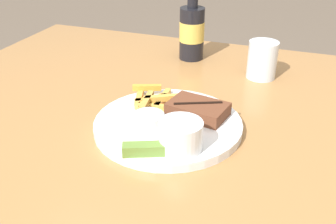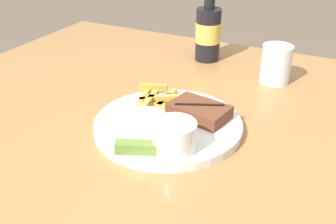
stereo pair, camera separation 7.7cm
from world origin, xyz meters
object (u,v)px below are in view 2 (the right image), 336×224
at_px(fork_utensil, 144,106).
at_px(drinking_glass, 276,64).
at_px(coleslaw_cup, 174,134).
at_px(knife_utensil, 186,116).
at_px(dinner_plate, 168,125).
at_px(pickle_spear, 138,148).
at_px(dipping_sauce_cup, 148,118).
at_px(beer_bottle, 208,31).
at_px(steak_portion, 199,111).

bearing_deg(fork_utensil, drinking_glass, 77.17).
bearing_deg(coleslaw_cup, drinking_glass, 78.45).
bearing_deg(knife_utensil, dinner_plate, 143.97).
xyz_separation_m(pickle_spear, drinking_glass, (0.13, 0.45, 0.02)).
distance_m(dipping_sauce_cup, pickle_spear, 0.10).
height_order(coleslaw_cup, pickle_spear, coleslaw_cup).
relative_size(dipping_sauce_cup, beer_bottle, 0.26).
bearing_deg(fork_utensil, pickle_spear, -41.49).
xyz_separation_m(steak_portion, beer_bottle, (-0.12, 0.35, 0.05)).
distance_m(pickle_spear, drinking_glass, 0.46).
bearing_deg(knife_utensil, coleslaw_cup, -161.34).
height_order(coleslaw_cup, knife_utensil, coleslaw_cup).
relative_size(pickle_spear, drinking_glass, 0.81).
relative_size(dinner_plate, coleslaw_cup, 3.77).
relative_size(dinner_plate, knife_utensil, 1.77).
bearing_deg(steak_portion, fork_utensil, -173.34).
bearing_deg(dinner_plate, steak_portion, 41.86).
height_order(dinner_plate, pickle_spear, pickle_spear).
height_order(dinner_plate, coleslaw_cup, coleslaw_cup).
distance_m(fork_utensil, drinking_glass, 0.36).
xyz_separation_m(knife_utensil, drinking_glass, (0.11, 0.29, 0.03)).
bearing_deg(knife_utensil, dipping_sauce_cup, 143.28).
relative_size(dipping_sauce_cup, pickle_spear, 0.80).
height_order(fork_utensil, beer_bottle, beer_bottle).
relative_size(steak_portion, coleslaw_cup, 1.63).
relative_size(steak_portion, pickle_spear, 1.67).
height_order(pickle_spear, fork_utensil, pickle_spear).
xyz_separation_m(steak_portion, dipping_sauce_cup, (-0.08, -0.07, 0.00)).
xyz_separation_m(dinner_plate, steak_portion, (0.05, 0.04, 0.02)).
xyz_separation_m(steak_portion, knife_utensil, (-0.02, -0.01, -0.01)).
bearing_deg(fork_utensil, beer_bottle, 112.44).
bearing_deg(knife_utensil, steak_portion, -53.47).
relative_size(steak_portion, dipping_sauce_cup, 2.08).
height_order(coleslaw_cup, dipping_sauce_cup, coleslaw_cup).
distance_m(coleslaw_cup, dipping_sauce_cup, 0.10).
bearing_deg(drinking_glass, coleslaw_cup, -101.55).
bearing_deg(dipping_sauce_cup, pickle_spear, -70.97).
xyz_separation_m(fork_utensil, knife_utensil, (0.10, 0.00, 0.00)).
bearing_deg(steak_portion, coleslaw_cup, -87.83).
height_order(dinner_plate, drinking_glass, drinking_glass).
distance_m(fork_utensil, knife_utensil, 0.10).
bearing_deg(knife_utensil, beer_bottle, 20.47).
xyz_separation_m(fork_utensil, beer_bottle, (-0.00, 0.37, 0.06)).
distance_m(pickle_spear, beer_bottle, 0.52).
bearing_deg(pickle_spear, coleslaw_cup, 38.24).
distance_m(coleslaw_cup, beer_bottle, 0.49).
relative_size(pickle_spear, fork_utensil, 0.59).
bearing_deg(coleslaw_cup, dinner_plate, 122.86).
height_order(beer_bottle, drinking_glass, beer_bottle).
distance_m(steak_portion, pickle_spear, 0.17).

